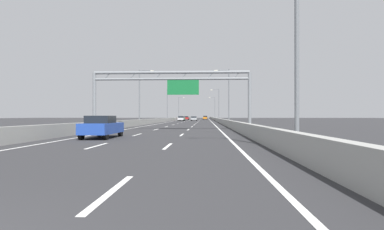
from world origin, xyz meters
The scene contains 55 objects.
ground_plane centered at (0.00, 100.00, 0.00)m, with size 260.00×260.00×0.00m, color #2D2D30.
lane_dash_left_1 centered at (-1.80, 12.50, 0.01)m, with size 0.16×3.00×0.01m, color white.
lane_dash_left_2 centered at (-1.80, 21.50, 0.01)m, with size 0.16×3.00×0.01m, color white.
lane_dash_left_3 centered at (-1.80, 30.50, 0.01)m, with size 0.16×3.00×0.01m, color white.
lane_dash_left_4 centered at (-1.80, 39.50, 0.01)m, with size 0.16×3.00×0.01m, color white.
lane_dash_left_5 centered at (-1.80, 48.50, 0.01)m, with size 0.16×3.00×0.01m, color white.
lane_dash_left_6 centered at (-1.80, 57.50, 0.01)m, with size 0.16×3.00×0.01m, color white.
lane_dash_left_7 centered at (-1.80, 66.50, 0.01)m, with size 0.16×3.00×0.01m, color white.
lane_dash_left_8 centered at (-1.80, 75.50, 0.01)m, with size 0.16×3.00×0.01m, color white.
lane_dash_left_9 centered at (-1.80, 84.50, 0.01)m, with size 0.16×3.00×0.01m, color white.
lane_dash_left_10 centered at (-1.80, 93.50, 0.01)m, with size 0.16×3.00×0.01m, color white.
lane_dash_left_11 centered at (-1.80, 102.50, 0.01)m, with size 0.16×3.00×0.01m, color white.
lane_dash_left_12 centered at (-1.80, 111.50, 0.01)m, with size 0.16×3.00×0.01m, color white.
lane_dash_left_13 centered at (-1.80, 120.50, 0.01)m, with size 0.16×3.00×0.01m, color white.
lane_dash_left_14 centered at (-1.80, 129.50, 0.01)m, with size 0.16×3.00×0.01m, color white.
lane_dash_left_15 centered at (-1.80, 138.50, 0.01)m, with size 0.16×3.00×0.01m, color white.
lane_dash_left_16 centered at (-1.80, 147.50, 0.01)m, with size 0.16×3.00×0.01m, color white.
lane_dash_left_17 centered at (-1.80, 156.50, 0.01)m, with size 0.16×3.00×0.01m, color white.
lane_dash_right_0 centered at (1.80, 3.50, 0.01)m, with size 0.16×3.00×0.01m, color white.
lane_dash_right_1 centered at (1.80, 12.50, 0.01)m, with size 0.16×3.00×0.01m, color white.
lane_dash_right_2 centered at (1.80, 21.50, 0.01)m, with size 0.16×3.00×0.01m, color white.
lane_dash_right_3 centered at (1.80, 30.50, 0.01)m, with size 0.16×3.00×0.01m, color white.
lane_dash_right_4 centered at (1.80, 39.50, 0.01)m, with size 0.16×3.00×0.01m, color white.
lane_dash_right_5 centered at (1.80, 48.50, 0.01)m, with size 0.16×3.00×0.01m, color white.
lane_dash_right_6 centered at (1.80, 57.50, 0.01)m, with size 0.16×3.00×0.01m, color white.
lane_dash_right_7 centered at (1.80, 66.50, 0.01)m, with size 0.16×3.00×0.01m, color white.
lane_dash_right_8 centered at (1.80, 75.50, 0.01)m, with size 0.16×3.00×0.01m, color white.
lane_dash_right_9 centered at (1.80, 84.50, 0.01)m, with size 0.16×3.00×0.01m, color white.
lane_dash_right_10 centered at (1.80, 93.50, 0.01)m, with size 0.16×3.00×0.01m, color white.
lane_dash_right_11 centered at (1.80, 102.50, 0.01)m, with size 0.16×3.00×0.01m, color white.
lane_dash_right_12 centered at (1.80, 111.50, 0.01)m, with size 0.16×3.00×0.01m, color white.
lane_dash_right_13 centered at (1.80, 120.50, 0.01)m, with size 0.16×3.00×0.01m, color white.
lane_dash_right_14 centered at (1.80, 129.50, 0.01)m, with size 0.16×3.00×0.01m, color white.
lane_dash_right_15 centered at (1.80, 138.50, 0.01)m, with size 0.16×3.00×0.01m, color white.
lane_dash_right_16 centered at (1.80, 147.50, 0.01)m, with size 0.16×3.00×0.01m, color white.
lane_dash_right_17 centered at (1.80, 156.50, 0.01)m, with size 0.16×3.00×0.01m, color white.
edge_line_left centered at (-5.25, 88.00, 0.01)m, with size 0.16×176.00×0.01m, color white.
edge_line_right centered at (5.25, 88.00, 0.01)m, with size 0.16×176.00×0.01m, color white.
barrier_left centered at (-6.90, 110.00, 0.47)m, with size 0.45×220.00×0.95m.
barrier_right centered at (6.90, 110.00, 0.47)m, with size 0.45×220.00×0.95m.
sign_gantry centered at (0.16, 29.58, 4.87)m, with size 17.13×0.36×6.36m.
streetlamp_right_near centered at (7.47, 10.89, 5.40)m, with size 2.58×0.28×9.50m.
streetlamp_left_mid centered at (-7.47, 48.77, 5.40)m, with size 2.58×0.28×9.50m.
streetlamp_right_mid centered at (7.47, 48.77, 5.40)m, with size 2.58×0.28×9.50m.
streetlamp_left_far centered at (-7.47, 86.66, 5.40)m, with size 2.58×0.28×9.50m.
streetlamp_right_far centered at (7.47, 86.66, 5.40)m, with size 2.58×0.28×9.50m.
streetlamp_left_distant centered at (-7.47, 124.54, 5.40)m, with size 2.58×0.28×9.50m.
streetlamp_right_distant centered at (7.47, 124.54, 5.40)m, with size 2.58×0.28×9.50m.
white_car centered at (-3.68, 87.71, 0.75)m, with size 1.71×4.39×1.46m.
silver_car centered at (0.10, 91.37, 0.71)m, with size 1.82×4.56×1.36m.
orange_car centered at (3.56, 121.51, 0.80)m, with size 1.70×4.50×1.57m.
green_car centered at (-3.83, 94.59, 0.72)m, with size 1.77×4.43×1.37m.
blue_car centered at (-3.44, 17.89, 0.78)m, with size 1.81×4.38×1.54m.
black_car centered at (3.66, 132.30, 0.79)m, with size 1.80×4.58×1.56m.
red_car centered at (-3.42, 108.37, 0.73)m, with size 1.78×4.26×1.39m.
Camera 1 is at (3.69, -2.42, 1.53)m, focal length 28.00 mm.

